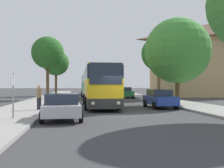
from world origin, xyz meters
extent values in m
plane|color=#38383A|center=(0.00, 0.00, 0.00)|extent=(300.00, 300.00, 0.00)
cube|color=gray|center=(-7.00, 0.00, 0.07)|extent=(4.00, 120.00, 0.15)
cube|color=gray|center=(7.00, 0.00, 0.07)|extent=(4.00, 120.00, 0.15)
cube|color=tan|center=(19.54, 25.30, 4.69)|extent=(18.65, 10.24, 9.39)
pyramid|color=brown|center=(19.54, 25.30, 10.92)|extent=(18.65, 10.24, 3.07)
cube|color=#2D2D2D|center=(-1.10, 5.98, 0.62)|extent=(2.45, 11.10, 0.70)
cube|color=yellow|center=(-1.10, 5.98, 1.65)|extent=(2.45, 11.10, 1.35)
cube|color=#232D3D|center=(-1.10, 5.98, 2.80)|extent=(2.47, 10.87, 0.95)
cube|color=yellow|center=(-1.10, 5.98, 3.34)|extent=(2.40, 10.87, 0.12)
cube|color=#232D3D|center=(-1.11, 0.40, 2.65)|extent=(2.20, 0.06, 1.45)
sphere|color=#F4EAC1|center=(-1.96, 0.38, 0.66)|extent=(0.24, 0.24, 0.24)
sphere|color=#F4EAC1|center=(-0.25, 0.38, 0.66)|extent=(0.24, 0.24, 0.24)
cylinder|color=black|center=(-2.32, 2.65, 0.50)|extent=(0.30, 1.00, 1.00)
cylinder|color=black|center=(0.12, 2.65, 0.50)|extent=(0.30, 1.00, 1.00)
cylinder|color=black|center=(-2.32, 9.31, 0.50)|extent=(0.30, 1.00, 1.00)
cylinder|color=black|center=(0.12, 9.31, 0.50)|extent=(0.30, 1.00, 1.00)
cube|color=silver|center=(-1.02, 20.29, 0.62)|extent=(2.86, 11.05, 0.70)
cube|color=#23844C|center=(-1.02, 20.29, 1.63)|extent=(2.86, 11.05, 1.30)
cube|color=#232D3D|center=(-1.02, 20.29, 2.75)|extent=(2.88, 10.83, 0.95)
cube|color=#23844C|center=(-1.02, 20.29, 3.29)|extent=(2.80, 10.83, 0.12)
cube|color=#232D3D|center=(-0.80, 14.78, 2.60)|extent=(2.19, 0.15, 1.45)
sphere|color=#F4EAC1|center=(-1.65, 14.73, 0.66)|extent=(0.24, 0.24, 0.24)
sphere|color=#F4EAC1|center=(0.05, 14.80, 0.66)|extent=(0.24, 0.24, 0.24)
cylinder|color=black|center=(-2.10, 16.96, 0.50)|extent=(0.34, 1.01, 1.00)
cylinder|color=black|center=(0.32, 17.05, 0.50)|extent=(0.34, 1.01, 1.00)
cylinder|color=black|center=(-2.36, 23.53, 0.50)|extent=(0.34, 1.01, 1.00)
cylinder|color=black|center=(0.06, 23.63, 0.50)|extent=(0.34, 1.01, 1.00)
cube|color=gray|center=(-0.76, 36.22, 0.62)|extent=(2.80, 11.47, 0.70)
cube|color=red|center=(-0.76, 36.22, 1.67)|extent=(2.80, 11.47, 1.38)
cube|color=#232D3D|center=(-0.76, 36.22, 2.83)|extent=(2.81, 11.24, 0.95)
cube|color=red|center=(-0.76, 36.22, 3.37)|extent=(2.74, 11.24, 0.12)
cube|color=#232D3D|center=(-0.96, 30.50, 2.68)|extent=(2.16, 0.13, 1.45)
sphere|color=#F4EAC1|center=(-1.80, 30.50, 0.66)|extent=(0.24, 0.24, 0.24)
sphere|color=#F4EAC1|center=(-0.12, 30.45, 0.66)|extent=(0.24, 0.24, 0.24)
cylinder|color=black|center=(-2.08, 32.84, 0.50)|extent=(0.33, 1.01, 1.00)
cylinder|color=black|center=(0.32, 32.76, 0.50)|extent=(0.33, 1.01, 1.00)
cylinder|color=black|center=(-1.84, 39.67, 0.50)|extent=(0.33, 1.01, 1.00)
cylinder|color=black|center=(0.56, 39.59, 0.50)|extent=(0.33, 1.01, 1.00)
cube|color=#B7B7BC|center=(-3.79, -2.52, 0.60)|extent=(2.09, 4.09, 0.58)
cube|color=#232D3D|center=(-3.78, -2.68, 1.16)|extent=(1.77, 2.16, 0.54)
cylinder|color=black|center=(-4.80, -1.33, 0.31)|extent=(0.23, 0.63, 0.62)
cylinder|color=black|center=(-2.90, -1.24, 0.31)|extent=(0.23, 0.63, 0.62)
cylinder|color=black|center=(-4.68, -3.81, 0.31)|extent=(0.23, 0.63, 0.62)
cylinder|color=black|center=(-2.78, -3.72, 0.31)|extent=(0.23, 0.63, 0.62)
cube|color=#233D9E|center=(3.69, 3.84, 0.65)|extent=(1.91, 4.02, 0.67)
cube|color=#232D3D|center=(3.69, 4.00, 1.25)|extent=(1.63, 2.11, 0.54)
cylinder|color=black|center=(4.62, 2.65, 0.31)|extent=(0.22, 0.63, 0.62)
cylinder|color=black|center=(2.86, 2.59, 0.31)|extent=(0.22, 0.63, 0.62)
cylinder|color=black|center=(4.53, 5.10, 0.31)|extent=(0.22, 0.63, 0.62)
cylinder|color=black|center=(2.77, 5.04, 0.31)|extent=(0.22, 0.63, 0.62)
cube|color=#236B38|center=(3.71, 20.69, 0.66)|extent=(2.08, 4.43, 0.71)
cube|color=#232D3D|center=(3.70, 20.87, 1.30)|extent=(1.75, 2.34, 0.57)
cylinder|color=black|center=(4.71, 19.39, 0.31)|extent=(0.23, 0.63, 0.62)
cylinder|color=black|center=(2.84, 19.30, 0.31)|extent=(0.23, 0.63, 0.62)
cylinder|color=black|center=(4.57, 22.08, 0.31)|extent=(0.23, 0.63, 0.62)
cylinder|color=black|center=(2.71, 21.99, 0.31)|extent=(0.23, 0.63, 0.62)
cylinder|color=gray|center=(-6.26, -2.77, 1.33)|extent=(0.08, 0.08, 2.35)
cube|color=silver|center=(-6.26, -2.77, 2.15)|extent=(0.03, 0.45, 0.60)
cylinder|color=#23232D|center=(-5.66, 2.07, 0.56)|extent=(0.30, 0.30, 0.83)
cylinder|color=olive|center=(-5.66, 2.07, 1.32)|extent=(0.36, 0.36, 0.69)
sphere|color=tan|center=(-5.66, 2.07, 1.78)|extent=(0.22, 0.22, 0.22)
cylinder|color=#513D23|center=(-6.94, 18.30, 2.35)|extent=(0.40, 0.40, 4.41)
sphere|color=#286023|center=(-6.94, 18.30, 6.15)|extent=(4.24, 4.24, 4.24)
cylinder|color=#47331E|center=(-6.83, 29.60, 2.13)|extent=(0.40, 0.40, 3.95)
sphere|color=#286023|center=(-6.83, 29.60, 5.79)|extent=(4.50, 4.50, 4.50)
cylinder|color=#513D23|center=(6.20, 6.41, 1.48)|extent=(0.40, 0.40, 2.65)
sphere|color=#428938|center=(6.20, 6.41, 5.08)|extent=(6.07, 6.07, 6.07)
cylinder|color=brown|center=(7.69, 16.88, 2.24)|extent=(0.40, 0.40, 4.19)
sphere|color=#2D7028|center=(7.69, 16.88, 6.08)|extent=(4.65, 4.65, 4.65)
camera|label=1|loc=(-2.89, -16.87, 1.88)|focal=42.00mm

